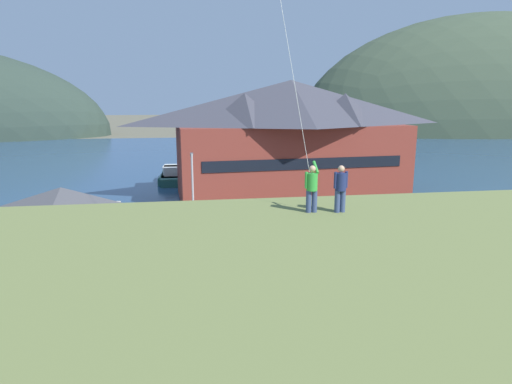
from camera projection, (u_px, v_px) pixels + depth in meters
ground_plane at (275, 283)px, 25.23m from camera, size 600.00×600.00×0.00m
parking_lot_pad at (261, 253)px, 30.06m from camera, size 40.00×20.00×0.10m
bay_water at (216, 155)px, 83.24m from camera, size 360.00×84.00×0.03m
far_hill_east_peak at (491, 131)px, 148.34m from camera, size 137.17×60.59×77.32m
harbor_lodge at (291, 136)px, 46.84m from camera, size 26.52×13.44×12.66m
storage_shed_near_lot at (64, 226)px, 27.16m from camera, size 6.96×4.73×5.25m
wharf_dock at (200, 177)px, 58.01m from camera, size 3.20×10.55×0.70m
moored_boat_wharfside at (172, 177)px, 56.19m from camera, size 2.83×8.30×2.16m
moored_boat_outer_mooring at (223, 172)px, 60.08m from camera, size 2.13×5.77×2.16m
moored_boat_inner_slip at (172, 175)px, 57.14m from camera, size 3.15×8.52×2.16m
parked_car_back_row_right at (432, 250)px, 27.80m from camera, size 4.31×2.28×1.82m
parked_car_front_row_end at (460, 220)px, 34.66m from camera, size 4.32×2.30×1.82m
parked_car_lone_by_shed at (296, 229)px, 32.19m from camera, size 4.29×2.24×1.82m
parked_car_back_row_left at (200, 266)px, 25.10m from camera, size 4.22×2.10×1.82m
parked_car_mid_row_far at (404, 222)px, 34.05m from camera, size 4.24×2.13×1.82m
parking_light_pole at (193, 187)px, 33.97m from camera, size 0.24×0.78×6.38m
person_kite_flyer at (312, 187)px, 15.62m from camera, size 0.51×0.66×1.86m
person_companion at (341, 187)px, 15.63m from camera, size 0.55×0.40×1.74m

